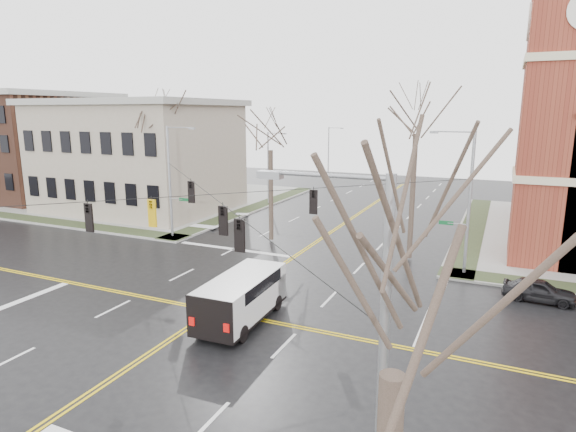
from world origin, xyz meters
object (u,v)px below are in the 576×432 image
at_px(tree_nw_far, 159,122).
at_px(streetlight_north_a, 269,165).
at_px(tree_se, 394,345).
at_px(parked_car_a, 539,290).
at_px(tree_ne, 416,125).
at_px(signal_pole_ne, 467,199).
at_px(signal_pole_nw, 171,179).
at_px(cargo_van, 244,294).
at_px(signal_pole_se, 373,386).
at_px(tree_nw_near, 271,144).
at_px(streetlight_north_b, 329,152).

bearing_deg(tree_nw_far, streetlight_north_a, 74.16).
bearing_deg(tree_se, parked_car_a, 81.39).
distance_m(streetlight_north_a, tree_ne, 23.99).
bearing_deg(signal_pole_ne, signal_pole_nw, 180.00).
bearing_deg(parked_car_a, tree_se, 175.36).
bearing_deg(parked_car_a, cargo_van, 126.87).
height_order(parked_car_a, tree_se, tree_se).
xyz_separation_m(signal_pole_se, tree_nw_far, (-25.86, 25.79, 4.45)).
height_order(signal_pole_ne, tree_ne, tree_ne).
xyz_separation_m(signal_pole_nw, tree_nw_near, (7.88, 2.32, 2.85)).
relative_size(parked_car_a, tree_nw_near, 0.34).
xyz_separation_m(tree_nw_near, tree_se, (15.64, -27.90, -0.58)).
relative_size(signal_pole_se, tree_se, 0.90).
height_order(signal_pole_se, parked_car_a, signal_pole_se).
xyz_separation_m(signal_pole_se, streetlight_north_a, (-21.97, 39.50, -0.48)).
bearing_deg(tree_nw_far, parked_car_a, -10.83).
relative_size(cargo_van, tree_ne, 0.47).
xyz_separation_m(signal_pole_se, tree_se, (0.87, -2.59, 2.27)).
height_order(signal_pole_se, tree_se, tree_se).
distance_m(tree_nw_far, tree_nw_near, 11.22).
height_order(signal_pole_ne, tree_se, tree_se).
bearing_deg(parked_car_a, signal_pole_nw, 87.67).
distance_m(parked_car_a, tree_nw_near, 21.04).
bearing_deg(streetlight_north_a, tree_ne, -38.67).
height_order(tree_nw_far, tree_ne, tree_nw_far).
xyz_separation_m(streetlight_north_b, tree_nw_near, (7.21, -34.18, 3.33)).
bearing_deg(signal_pole_nw, parked_car_a, -6.30).
height_order(streetlight_north_a, tree_se, tree_se).
relative_size(signal_pole_nw, cargo_van, 1.46).
relative_size(signal_pole_ne, tree_nw_near, 0.84).
height_order(streetlight_north_a, tree_nw_far, tree_nw_far).
relative_size(streetlight_north_b, tree_nw_far, 0.61).
xyz_separation_m(streetlight_north_b, parked_car_a, (26.27, -39.47, -3.84)).
height_order(streetlight_north_a, streetlight_north_b, same).
relative_size(streetlight_north_a, tree_se, 0.80).
distance_m(signal_pole_nw, parked_car_a, 27.45).
bearing_deg(streetlight_north_a, streetlight_north_b, 90.00).
distance_m(signal_pole_nw, streetlight_north_a, 16.52).
bearing_deg(signal_pole_se, tree_nw_near, 120.25).
distance_m(signal_pole_nw, tree_se, 34.83).
bearing_deg(streetlight_north_b, streetlight_north_a, -90.00).
relative_size(signal_pole_se, streetlight_north_b, 1.12).
distance_m(streetlight_north_a, tree_se, 47.97).
distance_m(cargo_van, tree_se, 18.13).
bearing_deg(tree_nw_far, signal_pole_nw, -40.96).
relative_size(cargo_van, parked_car_a, 1.66).
height_order(parked_car_a, tree_ne, tree_ne).
relative_size(signal_pole_nw, tree_se, 0.90).
height_order(signal_pole_ne, signal_pole_nw, same).
height_order(signal_pole_nw, tree_se, tree_se).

